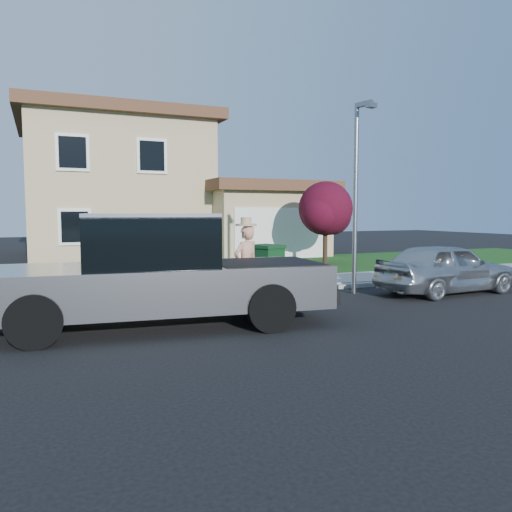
{
  "coord_description": "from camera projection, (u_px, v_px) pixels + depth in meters",
  "views": [
    {
      "loc": [
        -3.52,
        -9.18,
        2.19
      ],
      "look_at": [
        0.97,
        1.15,
        1.2
      ],
      "focal_mm": 35.0,
      "sensor_mm": 36.0,
      "label": 1
    }
  ],
  "objects": [
    {
      "name": "ground",
      "position": [
        235.0,
        322.0,
        9.97
      ],
      "size": [
        80.0,
        80.0,
        0.0
      ],
      "primitive_type": "plane",
      "color": "black",
      "rests_on": "ground"
    },
    {
      "name": "curb",
      "position": [
        231.0,
        294.0,
        13.01
      ],
      "size": [
        40.0,
        0.2,
        0.12
      ],
      "primitive_type": "cube",
      "color": "gray",
      "rests_on": "ground"
    },
    {
      "name": "sidewalk",
      "position": [
        217.0,
        288.0,
        14.02
      ],
      "size": [
        40.0,
        2.0,
        0.15
      ],
      "primitive_type": "cube",
      "color": "gray",
      "rests_on": "ground"
    },
    {
      "name": "lawn",
      "position": [
        177.0,
        271.0,
        18.13
      ],
      "size": [
        40.0,
        7.0,
        0.1
      ],
      "primitive_type": "cube",
      "color": "#113D12",
      "rests_on": "ground"
    },
    {
      "name": "house",
      "position": [
        142.0,
        193.0,
        25.19
      ],
      "size": [
        14.0,
        11.3,
        6.85
      ],
      "color": "tan",
      "rests_on": "ground"
    },
    {
      "name": "pickup_truck",
      "position": [
        157.0,
        274.0,
        9.5
      ],
      "size": [
        6.81,
        2.98,
        2.17
      ],
      "rotation": [
        0.0,
        0.0,
        -0.12
      ],
      "color": "black",
      "rests_on": "ground"
    },
    {
      "name": "woman",
      "position": [
        246.0,
        264.0,
        11.77
      ],
      "size": [
        0.8,
        0.65,
        2.07
      ],
      "rotation": [
        0.0,
        0.0,
        3.48
      ],
      "color": "tan",
      "rests_on": "ground"
    },
    {
      "name": "sedan",
      "position": [
        446.0,
        268.0,
        13.42
      ],
      "size": [
        4.14,
        1.84,
        1.38
      ],
      "primitive_type": "imported",
      "rotation": [
        0.0,
        0.0,
        1.62
      ],
      "color": "#AFB2B6",
      "rests_on": "ground"
    },
    {
      "name": "ornamental_tree",
      "position": [
        326.0,
        211.0,
        20.32
      ],
      "size": [
        2.44,
        2.2,
        3.35
      ],
      "color": "black",
      "rests_on": "lawn"
    },
    {
      "name": "trash_bin",
      "position": [
        267.0,
        266.0,
        13.59
      ],
      "size": [
        0.95,
        1.01,
        1.16
      ],
      "rotation": [
        0.0,
        0.0,
        0.35
      ],
      "color": "#0E3316",
      "rests_on": "sidewalk"
    },
    {
      "name": "street_lamp",
      "position": [
        357.0,
        186.0,
        13.18
      ],
      "size": [
        0.29,
        0.66,
        5.03
      ],
      "rotation": [
        0.0,
        0.0,
        0.18
      ],
      "color": "slate",
      "rests_on": "ground"
    }
  ]
}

